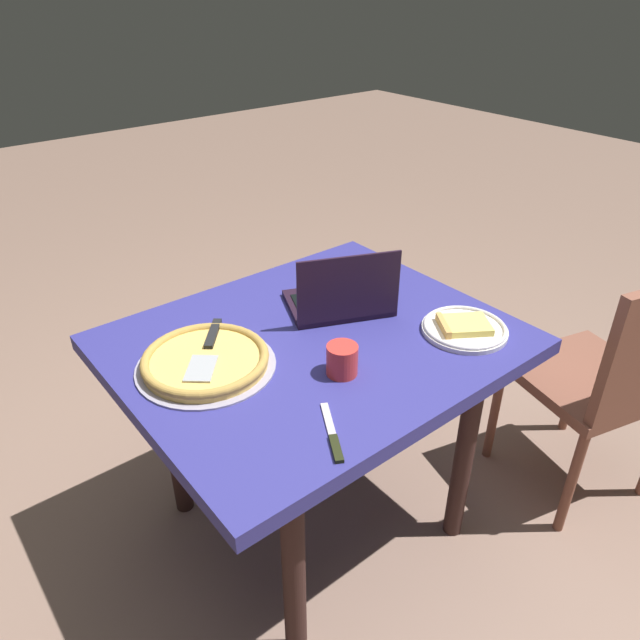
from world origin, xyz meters
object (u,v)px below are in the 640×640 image
(dining_table, at_px, (315,364))
(drink_cup, at_px, (342,360))
(laptop, at_px, (341,298))
(pizza_plate, at_px, (464,328))
(pizza_tray, at_px, (206,360))
(chair_near, at_px, (611,375))
(table_knife, at_px, (333,437))

(dining_table, height_order, drink_cup, drink_cup)
(laptop, bearing_deg, pizza_plate, -57.69)
(pizza_plate, bearing_deg, drink_cup, 170.48)
(pizza_tray, relative_size, chair_near, 0.41)
(dining_table, bearing_deg, pizza_tray, 167.65)
(laptop, bearing_deg, dining_table, -156.74)
(pizza_tray, xyz_separation_m, chair_near, (1.16, -0.57, -0.26))
(pizza_tray, bearing_deg, chair_near, -26.16)
(table_knife, relative_size, chair_near, 0.20)
(table_knife, height_order, drink_cup, drink_cup)
(laptop, relative_size, pizza_tray, 1.01)
(pizza_tray, distance_m, table_knife, 0.44)
(table_knife, bearing_deg, pizza_tray, 101.23)
(laptop, bearing_deg, table_knife, -132.37)
(dining_table, bearing_deg, chair_near, -30.65)
(dining_table, distance_m, drink_cup, 0.23)
(dining_table, relative_size, chair_near, 1.20)
(pizza_plate, relative_size, chair_near, 0.27)
(table_knife, bearing_deg, chair_near, -7.57)
(pizza_tray, xyz_separation_m, table_knife, (0.08, -0.43, -0.02))
(drink_cup, relative_size, chair_near, 0.09)
(laptop, relative_size, chair_near, 0.41)
(chair_near, bearing_deg, pizza_plate, 152.57)
(laptop, xyz_separation_m, drink_cup, (-0.21, -0.25, -0.00))
(pizza_plate, height_order, table_knife, pizza_plate)
(pizza_tray, height_order, table_knife, pizza_tray)
(table_knife, distance_m, chair_near, 1.11)
(laptop, height_order, pizza_plate, laptop)
(laptop, distance_m, table_knife, 0.58)
(dining_table, xyz_separation_m, pizza_tray, (-0.32, 0.07, 0.11))
(laptop, distance_m, drink_cup, 0.33)
(pizza_tray, bearing_deg, pizza_plate, -25.22)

